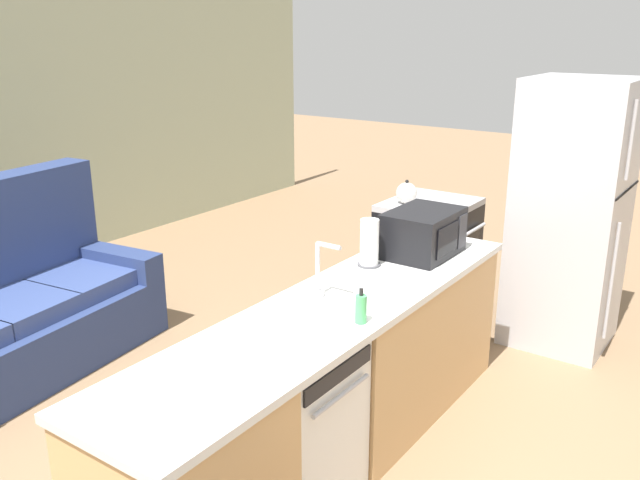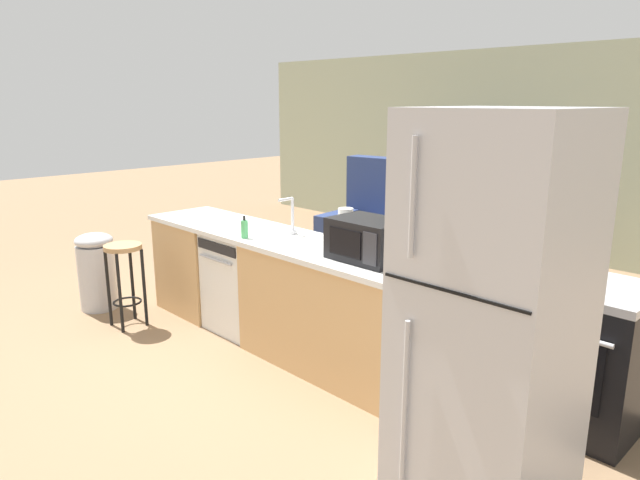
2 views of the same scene
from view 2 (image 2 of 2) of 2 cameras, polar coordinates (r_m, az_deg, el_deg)
ground_plane at (r=4.94m, az=-5.41°, el=-9.47°), size 24.00×24.00×0.00m
wall_back at (r=7.77m, az=21.02°, el=8.16°), size 10.00×0.06×2.60m
kitchen_counter at (r=4.61m, az=-3.65°, el=-5.55°), size 2.94×0.66×0.90m
dishwasher at (r=4.98m, az=-7.34°, el=-4.16°), size 0.58×0.61×0.84m
stove_range at (r=3.88m, az=24.32°, el=-10.19°), size 0.76×0.68×0.90m
refrigerator at (r=2.76m, az=16.75°, el=-7.84°), size 0.72×0.73×1.92m
microwave at (r=3.83m, az=4.86°, el=0.04°), size 0.50×0.37×0.28m
sink_faucet at (r=4.56m, az=-2.90°, el=2.20°), size 0.07×0.18×0.30m
paper_towel_roll at (r=4.19m, az=2.57°, el=1.25°), size 0.14×0.14×0.28m
soap_bottle at (r=4.47m, az=-7.55°, el=1.11°), size 0.06×0.06×0.18m
kettle at (r=3.88m, az=23.57°, el=-1.74°), size 0.21×0.17×0.19m
bar_stool at (r=5.23m, az=-18.96°, el=-2.62°), size 0.32×0.32×0.74m
trash_bin at (r=5.81m, az=-21.44°, el=-2.84°), size 0.35×0.35×0.74m
couch at (r=6.67m, az=9.11°, el=0.19°), size 2.10×1.15×1.27m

